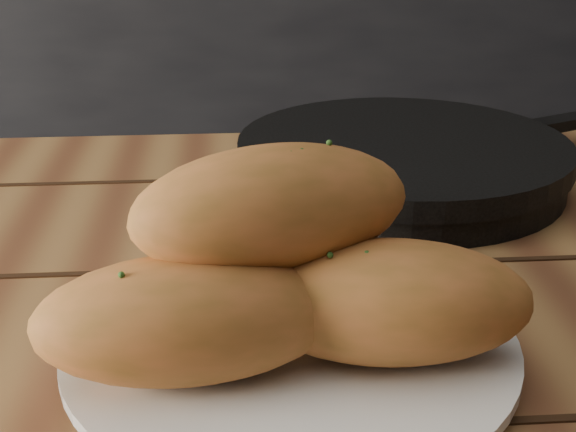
# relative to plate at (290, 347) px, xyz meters

# --- Properties ---
(counter) EXTENTS (2.80, 0.60, 0.90)m
(counter) POSITION_rel_plate_xyz_m (-0.40, 1.45, -0.31)
(counter) COLOR black
(counter) RESTS_ON ground
(plate) EXTENTS (0.28, 0.28, 0.02)m
(plate) POSITION_rel_plate_xyz_m (0.00, 0.00, 0.00)
(plate) COLOR silver
(plate) RESTS_ON table
(bread_rolls) EXTENTS (0.29, 0.23, 0.12)m
(bread_rolls) POSITION_rel_plate_xyz_m (-0.01, -0.00, 0.06)
(bread_rolls) COLOR #C76C37
(bread_rolls) RESTS_ON plate
(skillet) EXTENTS (0.44, 0.32, 0.05)m
(skillet) POSITION_rel_plate_xyz_m (0.14, 0.31, 0.01)
(skillet) COLOR black
(skillet) RESTS_ON table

